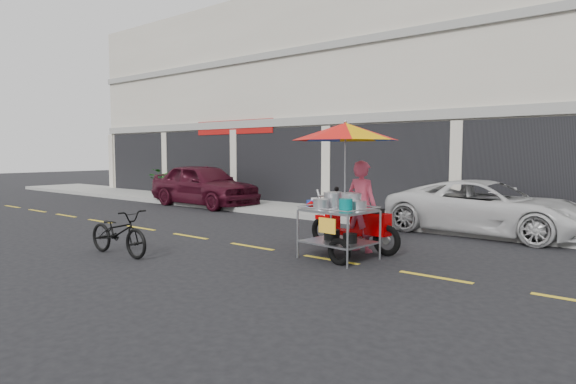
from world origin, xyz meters
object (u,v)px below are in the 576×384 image
Objects in this scene: maroon_sedan at (204,185)px; food_vendor_rig at (350,171)px; white_pickup at (487,208)px; near_bicycle at (118,232)px.

maroon_sedan is 1.79× the size of food_vendor_rig.
white_pickup is at bearing 78.58° from food_vendor_rig.
food_vendor_rig is at bearing -53.96° from near_bicycle.
maroon_sedan reaches higher than near_bicycle.
food_vendor_rig reaches higher than white_pickup.
near_bicycle is at bearing 147.96° from white_pickup.
food_vendor_rig is at bearing -112.07° from maroon_sedan.
white_pickup is 4.50m from food_vendor_rig.
white_pickup is 1.82× the size of food_vendor_rig.
maroon_sedan is 8.57m from near_bicycle.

